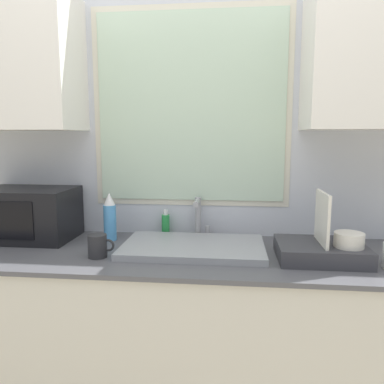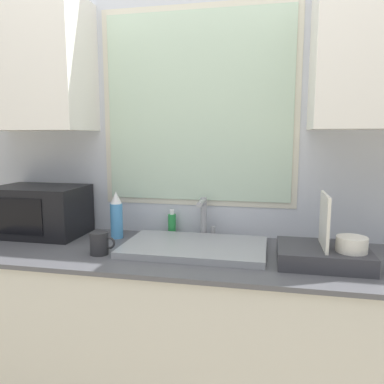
{
  "view_description": "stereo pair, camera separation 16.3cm",
  "coord_description": "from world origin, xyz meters",
  "px_view_note": "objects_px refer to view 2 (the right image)",
  "views": [
    {
      "loc": [
        0.21,
        -1.32,
        1.41
      ],
      "look_at": [
        0.04,
        0.28,
        1.17
      ],
      "focal_mm": 35.0,
      "sensor_mm": 36.0,
      "label": 1
    },
    {
      "loc": [
        0.38,
        -1.29,
        1.41
      ],
      "look_at": [
        0.04,
        0.28,
        1.17
      ],
      "focal_mm": 35.0,
      "sensor_mm": 36.0,
      "label": 2
    }
  ],
  "objects_px": {
    "spray_bottle": "(116,216)",
    "mug_near_sink": "(100,243)",
    "faucet": "(204,215)",
    "soap_bottle": "(172,224)",
    "microwave": "(40,211)",
    "dish_rack": "(326,252)"
  },
  "relations": [
    {
      "from": "microwave",
      "to": "dish_rack",
      "type": "bearing_deg",
      "value": -7.24
    },
    {
      "from": "dish_rack",
      "to": "faucet",
      "type": "bearing_deg",
      "value": 152.61
    },
    {
      "from": "microwave",
      "to": "mug_near_sink",
      "type": "distance_m",
      "value": 0.53
    },
    {
      "from": "faucet",
      "to": "soap_bottle",
      "type": "height_order",
      "value": "faucet"
    },
    {
      "from": "faucet",
      "to": "microwave",
      "type": "relative_size",
      "value": 0.45
    },
    {
      "from": "faucet",
      "to": "dish_rack",
      "type": "distance_m",
      "value": 0.63
    },
    {
      "from": "microwave",
      "to": "dish_rack",
      "type": "height_order",
      "value": "dish_rack"
    },
    {
      "from": "spray_bottle",
      "to": "soap_bottle",
      "type": "relative_size",
      "value": 1.78
    },
    {
      "from": "dish_rack",
      "to": "soap_bottle",
      "type": "height_order",
      "value": "dish_rack"
    },
    {
      "from": "soap_bottle",
      "to": "mug_near_sink",
      "type": "distance_m",
      "value": 0.45
    },
    {
      "from": "dish_rack",
      "to": "spray_bottle",
      "type": "height_order",
      "value": "dish_rack"
    },
    {
      "from": "microwave",
      "to": "soap_bottle",
      "type": "bearing_deg",
      "value": 11.44
    },
    {
      "from": "faucet",
      "to": "soap_bottle",
      "type": "bearing_deg",
      "value": 170.2
    },
    {
      "from": "faucet",
      "to": "dish_rack",
      "type": "xyz_separation_m",
      "value": [
        0.56,
        -0.29,
        -0.07
      ]
    },
    {
      "from": "dish_rack",
      "to": "soap_bottle",
      "type": "xyz_separation_m",
      "value": [
        -0.74,
        0.32,
        0.01
      ]
    },
    {
      "from": "microwave",
      "to": "soap_bottle",
      "type": "relative_size",
      "value": 3.39
    },
    {
      "from": "spray_bottle",
      "to": "mug_near_sink",
      "type": "xyz_separation_m",
      "value": [
        0.04,
        -0.27,
        -0.07
      ]
    },
    {
      "from": "soap_bottle",
      "to": "mug_near_sink",
      "type": "xyz_separation_m",
      "value": [
        -0.23,
        -0.39,
        -0.01
      ]
    },
    {
      "from": "microwave",
      "to": "soap_bottle",
      "type": "xyz_separation_m",
      "value": [
        0.69,
        0.14,
        -0.07
      ]
    },
    {
      "from": "faucet",
      "to": "soap_bottle",
      "type": "distance_m",
      "value": 0.19
    },
    {
      "from": "microwave",
      "to": "spray_bottle",
      "type": "distance_m",
      "value": 0.42
    },
    {
      "from": "microwave",
      "to": "spray_bottle",
      "type": "relative_size",
      "value": 1.9
    }
  ]
}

